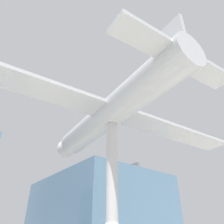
% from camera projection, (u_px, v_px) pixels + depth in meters
% --- Properties ---
extents(glass_pavilion_right, '(11.81, 15.61, 9.05)m').
position_uv_depth(glass_pavilion_right, '(97.00, 217.00, 25.85)').
color(glass_pavilion_right, slate).
rests_on(glass_pavilion_right, ground_plane).
extents(support_pylon_central, '(0.56, 0.56, 7.24)m').
position_uv_depth(support_pylon_central, '(112.00, 195.00, 9.97)').
color(support_pylon_central, '#B7B7BC').
rests_on(support_pylon_central, ground_plane).
extents(suspended_airplane, '(19.15, 12.83, 2.98)m').
position_uv_depth(suspended_airplane, '(110.00, 113.00, 12.36)').
color(suspended_airplane, '#B2B7BC').
rests_on(suspended_airplane, support_pylon_central).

